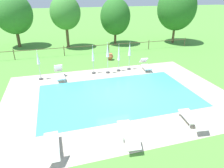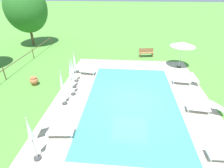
% 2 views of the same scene
% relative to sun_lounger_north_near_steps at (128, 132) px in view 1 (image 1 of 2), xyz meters
% --- Properties ---
extents(ground_plane, '(160.00, 160.00, 0.00)m').
position_rel_sun_lounger_north_near_steps_xyz_m(ground_plane, '(0.89, 4.14, -0.35)').
color(ground_plane, '#518E38').
extents(pool_deck_paving, '(14.14, 10.12, 0.01)m').
position_rel_sun_lounger_north_near_steps_xyz_m(pool_deck_paving, '(0.89, 4.14, -0.35)').
color(pool_deck_paving, '#B2A893').
rests_on(pool_deck_paving, ground).
extents(swimming_pool_water, '(9.78, 5.76, 0.01)m').
position_rel_sun_lounger_north_near_steps_xyz_m(swimming_pool_water, '(0.89, 4.14, -0.35)').
color(swimming_pool_water, '#42CCD6').
rests_on(swimming_pool_water, ground).
extents(pool_coping_rim, '(10.26, 6.24, 0.01)m').
position_rel_sun_lounger_north_near_steps_xyz_m(pool_coping_rim, '(0.89, 4.14, -0.34)').
color(pool_coping_rim, '#C0B59F').
rests_on(pool_coping_rim, ground).
extents(sun_lounger_north_near_steps, '(0.81, 2.12, 0.71)m').
position_rel_sun_lounger_north_near_steps_xyz_m(sun_lounger_north_near_steps, '(0.00, 0.00, 0.00)').
color(sun_lounger_north_near_steps, white).
rests_on(sun_lounger_north_near_steps, ground).
extents(sun_lounger_north_mid, '(0.81, 1.95, 0.96)m').
position_rel_sun_lounger_north_near_steps_xyz_m(sun_lounger_north_mid, '(3.43, 0.13, 0.04)').
color(sun_lounger_north_mid, white).
rests_on(sun_lounger_north_mid, ground).
extents(sun_lounger_north_far, '(0.74, 1.89, 1.00)m').
position_rel_sun_lounger_north_near_steps_xyz_m(sun_lounger_north_far, '(-2.55, 7.90, 0.04)').
color(sun_lounger_north_far, white).
rests_on(sun_lounger_north_far, ground).
extents(sun_lounger_north_end, '(0.62, 1.87, 0.99)m').
position_rel_sun_lounger_north_near_steps_xyz_m(sun_lounger_north_end, '(-3.27, 0.07, 0.04)').
color(sun_lounger_north_end, white).
rests_on(sun_lounger_north_end, ground).
extents(sun_lounger_south_near_corner, '(0.89, 2.03, 0.89)m').
position_rel_sun_lounger_north_near_steps_xyz_m(sun_lounger_south_near_corner, '(4.57, 8.02, 0.03)').
color(sun_lounger_south_near_corner, white).
rests_on(sun_lounger_south_near_corner, ground).
extents(patio_umbrella_closed_row_west, '(0.32, 0.32, 2.32)m').
position_rel_sun_lounger_north_near_steps_xyz_m(patio_umbrella_closed_row_west, '(0.13, 8.33, 1.08)').
color(patio_umbrella_closed_row_west, '#383838').
rests_on(patio_umbrella_closed_row_west, ground).
extents(patio_umbrella_closed_row_mid_west, '(0.32, 0.32, 2.28)m').
position_rel_sun_lounger_north_near_steps_xyz_m(patio_umbrella_closed_row_mid_west, '(2.25, 8.29, 1.03)').
color(patio_umbrella_closed_row_mid_west, '#383838').
rests_on(patio_umbrella_closed_row_mid_west, ground).
extents(patio_umbrella_closed_row_centre, '(0.32, 0.32, 2.37)m').
position_rel_sun_lounger_north_near_steps_xyz_m(patio_umbrella_closed_row_centre, '(3.21, 8.38, 1.20)').
color(patio_umbrella_closed_row_centre, '#383838').
rests_on(patio_umbrella_closed_row_centre, ground).
extents(patio_umbrella_closed_row_mid_east, '(0.32, 0.32, 2.28)m').
position_rel_sun_lounger_north_near_steps_xyz_m(patio_umbrella_closed_row_mid_east, '(-3.94, 8.21, 1.10)').
color(patio_umbrella_closed_row_mid_east, '#383838').
rests_on(patio_umbrella_closed_row_mid_east, ground).
extents(patio_umbrella_closed_row_east, '(0.32, 0.32, 2.53)m').
position_rel_sun_lounger_north_near_steps_xyz_m(patio_umbrella_closed_row_east, '(1.26, 8.10, 1.31)').
color(patio_umbrella_closed_row_east, '#383838').
rests_on(patio_umbrella_closed_row_east, ground).
extents(terracotta_urn_near_fence, '(0.61, 0.61, 0.63)m').
position_rel_sun_lounger_north_near_steps_xyz_m(terracotta_urn_near_fence, '(2.37, 11.35, -0.01)').
color(terracotta_urn_near_fence, '#B7663D').
rests_on(terracotta_urn_near_fence, ground).
extents(perimeter_fence, '(23.79, 0.08, 1.05)m').
position_rel_sun_lounger_north_near_steps_xyz_m(perimeter_fence, '(0.60, 14.00, 0.37)').
color(perimeter_fence, brown).
rests_on(perimeter_fence, ground).
extents(tree_west_mid, '(3.37, 3.37, 5.80)m').
position_rel_sun_lounger_north_near_steps_xyz_m(tree_west_mid, '(-1.07, 17.40, 3.56)').
color(tree_west_mid, brown).
rests_on(tree_west_mid, ground).
extents(tree_centre, '(4.67, 4.67, 6.89)m').
position_rel_sun_lounger_north_near_steps_xyz_m(tree_centre, '(12.19, 16.19, 3.87)').
color(tree_centre, brown).
rests_on(tree_centre, ground).
extents(tree_east_mid, '(4.16, 4.16, 6.04)m').
position_rel_sun_lounger_north_near_steps_xyz_m(tree_east_mid, '(-6.67, 19.35, 3.42)').
color(tree_east_mid, brown).
rests_on(tree_east_mid, ground).
extents(tree_far_east, '(3.61, 3.61, 5.46)m').
position_rel_sun_lounger_north_near_steps_xyz_m(tree_far_east, '(4.77, 17.49, 2.95)').
color(tree_far_east, brown).
rests_on(tree_far_east, ground).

